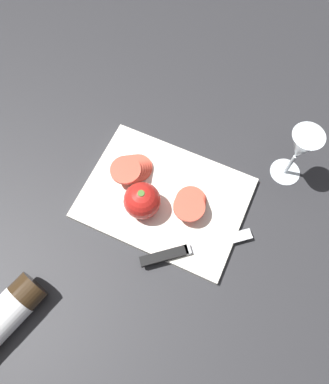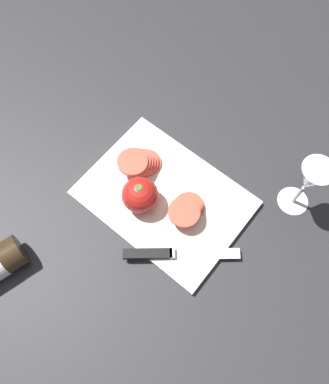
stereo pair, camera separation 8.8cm
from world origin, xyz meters
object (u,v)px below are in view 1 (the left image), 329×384
at_px(wine_glass, 301,148).
at_px(tomato_slice_stack_near, 190,204).
at_px(knife, 175,253).
at_px(whole_tomato, 142,201).
at_px(tomato_slice_stack_far, 132,169).

bearing_deg(wine_glass, tomato_slice_stack_near, -133.31).
xyz_separation_m(knife, tomato_slice_stack_near, (-0.02, 0.12, 0.01)).
distance_m(wine_glass, whole_tomato, 0.38).
bearing_deg(tomato_slice_stack_near, wine_glass, 46.69).
xyz_separation_m(tomato_slice_stack_near, tomato_slice_stack_far, (-0.16, 0.02, 0.00)).
height_order(knife, tomato_slice_stack_far, tomato_slice_stack_far).
height_order(wine_glass, whole_tomato, wine_glass).
relative_size(whole_tomato, tomato_slice_stack_far, 0.81).
distance_m(wine_glass, tomato_slice_stack_far, 0.40).
bearing_deg(tomato_slice_stack_far, knife, -38.39).
bearing_deg(whole_tomato, wine_glass, 40.42).
distance_m(whole_tomato, tomato_slice_stack_far, 0.10).
bearing_deg(tomato_slice_stack_near, knife, -82.66).
xyz_separation_m(knife, tomato_slice_stack_far, (-0.18, 0.14, 0.02)).
distance_m(wine_glass, tomato_slice_stack_near, 0.28).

